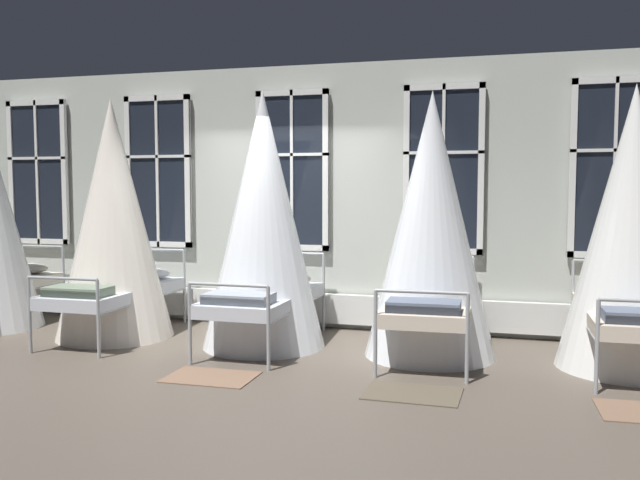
# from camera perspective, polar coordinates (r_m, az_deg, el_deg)

# --- Properties ---
(ground) EXTENTS (22.28, 22.28, 0.00)m
(ground) POSITION_cam_1_polar(r_m,az_deg,el_deg) (7.41, -5.51, -9.17)
(ground) COLOR brown
(back_wall_with_windows) EXTENTS (12.14, 0.10, 3.24)m
(back_wall_with_windows) POSITION_cam_1_polar(r_m,az_deg,el_deg) (8.57, -2.11, 3.62)
(back_wall_with_windows) COLOR #B2B7AD
(back_wall_with_windows) RESTS_ON ground
(window_bank) EXTENTS (8.33, 0.10, 2.87)m
(window_bank) POSITION_cam_1_polar(r_m,az_deg,el_deg) (8.48, -2.35, 0.23)
(window_bank) COLOR black
(window_bank) RESTS_ON ground
(cot_second) EXTENTS (1.34, 1.95, 2.76)m
(cot_second) POSITION_cam_1_polar(r_m,az_deg,el_deg) (8.22, -16.94, 1.41)
(cot_second) COLOR #9EA3A8
(cot_second) RESTS_ON ground
(cot_third) EXTENTS (1.34, 1.96, 2.79)m
(cot_third) POSITION_cam_1_polar(r_m,az_deg,el_deg) (7.42, -4.77, 1.37)
(cot_third) COLOR #9EA3A8
(cot_third) RESTS_ON ground
(cot_fourth) EXTENTS (1.34, 1.97, 2.72)m
(cot_fourth) POSITION_cam_1_polar(r_m,az_deg,el_deg) (7.05, 9.29, 0.91)
(cot_fourth) COLOR #9EA3A8
(cot_fourth) RESTS_ON ground
(cot_fifth) EXTENTS (1.34, 1.97, 2.71)m
(cot_fifth) POSITION_cam_1_polar(r_m,az_deg,el_deg) (7.10, 24.66, 0.56)
(cot_fifth) COLOR #9EA3A8
(cot_fifth) RESTS_ON ground
(rug_third) EXTENTS (0.80, 0.57, 0.01)m
(rug_third) POSITION_cam_1_polar(r_m,az_deg,el_deg) (6.43, -9.12, -11.27)
(rug_third) COLOR brown
(rug_third) RESTS_ON ground
(rug_fourth) EXTENTS (0.81, 0.58, 0.01)m
(rug_fourth) POSITION_cam_1_polar(r_m,az_deg,el_deg) (5.93, 7.78, -12.62)
(rug_fourth) COLOR brown
(rug_fourth) RESTS_ON ground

